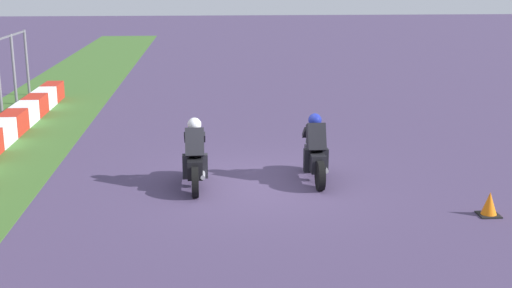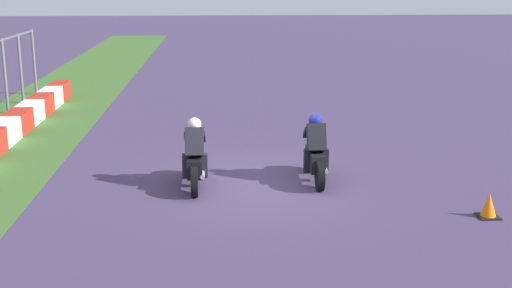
{
  "view_description": "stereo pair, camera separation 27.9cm",
  "coord_description": "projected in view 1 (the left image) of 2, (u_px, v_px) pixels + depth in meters",
  "views": [
    {
      "loc": [
        -14.09,
        1.09,
        4.53
      ],
      "look_at": [
        0.01,
        0.04,
        0.9
      ],
      "focal_mm": 46.98,
      "sensor_mm": 36.0,
      "label": 1
    },
    {
      "loc": [
        -14.11,
        0.81,
        4.53
      ],
      "look_at": [
        0.01,
        0.04,
        0.9
      ],
      "focal_mm": 46.98,
      "sensor_mm": 36.0,
      "label": 2
    }
  ],
  "objects": [
    {
      "name": "ground_plane",
      "position": [
        258.0,
        183.0,
        14.81
      ],
      "size": [
        120.0,
        120.0,
        0.0
      ],
      "primitive_type": "plane",
      "color": "#46385A"
    },
    {
      "name": "rider_lane_a",
      "position": [
        315.0,
        154.0,
        14.88
      ],
      "size": [
        2.04,
        0.54,
        1.51
      ],
      "rotation": [
        0.0,
        0.0,
        0.01
      ],
      "color": "black",
      "rests_on": "ground_plane"
    },
    {
      "name": "rider_lane_b",
      "position": [
        195.0,
        159.0,
        14.44
      ],
      "size": [
        2.04,
        0.54,
        1.51
      ],
      "rotation": [
        0.0,
        0.0,
        0.01
      ],
      "color": "black",
      "rests_on": "ground_plane"
    },
    {
      "name": "traffic_cone",
      "position": [
        489.0,
        205.0,
        12.81
      ],
      "size": [
        0.4,
        0.4,
        0.47
      ],
      "color": "black",
      "rests_on": "ground_plane"
    }
  ]
}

